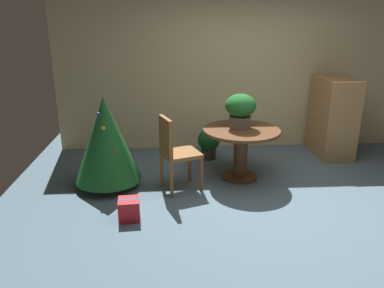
{
  "coord_description": "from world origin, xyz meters",
  "views": [
    {
      "loc": [
        -1.16,
        -3.99,
        2.13
      ],
      "look_at": [
        -0.89,
        0.34,
        0.67
      ],
      "focal_mm": 34.94,
      "sensor_mm": 36.0,
      "label": 1
    }
  ],
  "objects_px": {
    "wooden_chair_left": "(175,150)",
    "wooden_cabinet": "(333,117)",
    "gift_box_red": "(129,209)",
    "potted_plant": "(209,142)",
    "round_dining_table": "(241,143)",
    "flower_vase": "(240,109)",
    "holiday_tree": "(106,139)"
  },
  "relations": [
    {
      "from": "flower_vase",
      "to": "wooden_chair_left",
      "type": "bearing_deg",
      "value": -155.71
    },
    {
      "from": "flower_vase",
      "to": "potted_plant",
      "type": "distance_m",
      "value": 1.05
    },
    {
      "from": "flower_vase",
      "to": "potted_plant",
      "type": "xyz_separation_m",
      "value": [
        -0.35,
        0.7,
        -0.7
      ]
    },
    {
      "from": "gift_box_red",
      "to": "potted_plant",
      "type": "xyz_separation_m",
      "value": [
        1.08,
        1.83,
        0.15
      ]
    },
    {
      "from": "gift_box_red",
      "to": "potted_plant",
      "type": "distance_m",
      "value": 2.13
    },
    {
      "from": "wooden_chair_left",
      "to": "wooden_cabinet",
      "type": "xyz_separation_m",
      "value": [
        2.55,
        1.17,
        0.08
      ]
    },
    {
      "from": "round_dining_table",
      "to": "wooden_cabinet",
      "type": "height_order",
      "value": "wooden_cabinet"
    },
    {
      "from": "wooden_chair_left",
      "to": "gift_box_red",
      "type": "xyz_separation_m",
      "value": [
        -0.53,
        -0.72,
        -0.43
      ]
    },
    {
      "from": "flower_vase",
      "to": "gift_box_red",
      "type": "relative_size",
      "value": 1.88
    },
    {
      "from": "round_dining_table",
      "to": "gift_box_red",
      "type": "bearing_deg",
      "value": -143.79
    },
    {
      "from": "wooden_cabinet",
      "to": "wooden_chair_left",
      "type": "bearing_deg",
      "value": -155.36
    },
    {
      "from": "gift_box_red",
      "to": "potted_plant",
      "type": "bearing_deg",
      "value": 59.41
    },
    {
      "from": "potted_plant",
      "to": "flower_vase",
      "type": "bearing_deg",
      "value": -63.79
    },
    {
      "from": "holiday_tree",
      "to": "wooden_cabinet",
      "type": "distance_m",
      "value": 3.57
    },
    {
      "from": "potted_plant",
      "to": "gift_box_red",
      "type": "bearing_deg",
      "value": -120.59
    },
    {
      "from": "holiday_tree",
      "to": "round_dining_table",
      "type": "bearing_deg",
      "value": 5.33
    },
    {
      "from": "wooden_cabinet",
      "to": "gift_box_red",
      "type": "bearing_deg",
      "value": -148.43
    },
    {
      "from": "flower_vase",
      "to": "wooden_cabinet",
      "type": "relative_size",
      "value": 0.37
    },
    {
      "from": "gift_box_red",
      "to": "wooden_cabinet",
      "type": "distance_m",
      "value": 3.65
    },
    {
      "from": "round_dining_table",
      "to": "wooden_chair_left",
      "type": "bearing_deg",
      "value": -160.0
    },
    {
      "from": "wooden_cabinet",
      "to": "potted_plant",
      "type": "xyz_separation_m",
      "value": [
        -2.0,
        -0.06,
        -0.36
      ]
    },
    {
      "from": "wooden_chair_left",
      "to": "potted_plant",
      "type": "bearing_deg",
      "value": 63.56
    },
    {
      "from": "flower_vase",
      "to": "round_dining_table",
      "type": "bearing_deg",
      "value": -80.55
    },
    {
      "from": "holiday_tree",
      "to": "gift_box_red",
      "type": "bearing_deg",
      "value": -68.51
    },
    {
      "from": "wooden_chair_left",
      "to": "holiday_tree",
      "type": "height_order",
      "value": "holiday_tree"
    },
    {
      "from": "wooden_chair_left",
      "to": "potted_plant",
      "type": "height_order",
      "value": "wooden_chair_left"
    },
    {
      "from": "round_dining_table",
      "to": "potted_plant",
      "type": "height_order",
      "value": "round_dining_table"
    },
    {
      "from": "gift_box_red",
      "to": "round_dining_table",
      "type": "bearing_deg",
      "value": 36.21
    },
    {
      "from": "gift_box_red",
      "to": "holiday_tree",
      "type": "bearing_deg",
      "value": 111.49
    },
    {
      "from": "gift_box_red",
      "to": "wooden_chair_left",
      "type": "bearing_deg",
      "value": 53.7
    },
    {
      "from": "wooden_chair_left",
      "to": "holiday_tree",
      "type": "bearing_deg",
      "value": 169.48
    },
    {
      "from": "flower_vase",
      "to": "holiday_tree",
      "type": "xyz_separation_m",
      "value": [
        -1.77,
        -0.24,
        -0.32
      ]
    }
  ]
}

